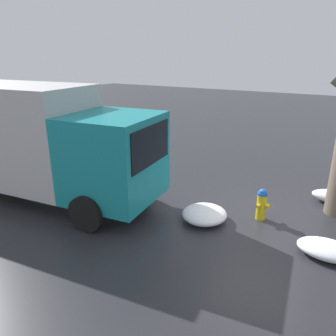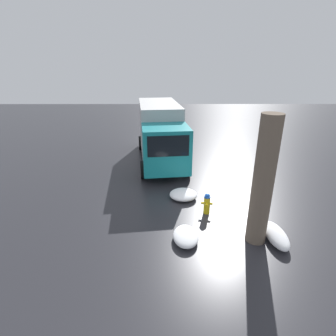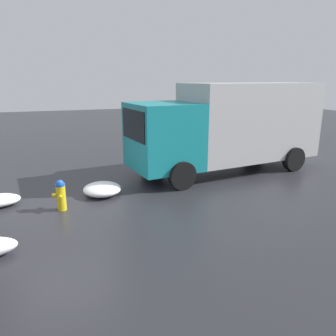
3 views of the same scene
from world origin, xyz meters
The scene contains 4 objects.
ground_plane centered at (0.00, 0.00, 0.00)m, with size 60.00×60.00×0.00m, color #28282D.
fire_hydrant centered at (0.00, 0.00, 0.43)m, with size 0.35×0.45×0.83m.
delivery_truck centered at (6.14, 1.91, 1.74)m, with size 7.49×3.16×3.23m.
snow_pile_by_hydrant centered at (1.20, 0.82, 0.18)m, with size 1.12×1.17×0.36m.
Camera 3 is at (-0.13, -8.59, 3.36)m, focal length 35.00 mm.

